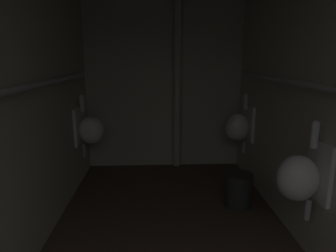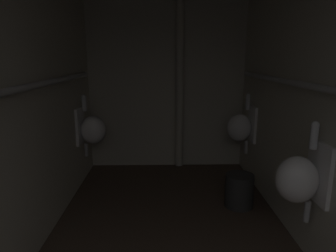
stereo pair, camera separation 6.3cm
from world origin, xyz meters
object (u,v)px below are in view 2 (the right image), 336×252
Objects in this scene: urinal_left_mid at (91,129)px; waste_bin at (239,191)px; urinal_right_mid at (300,178)px; urinal_right_far at (241,127)px; standpipe_back_wall at (180,83)px.

waste_bin is (1.65, -0.65, -0.51)m from urinal_left_mid.
urinal_right_mid and urinal_right_far have the same top height.
urinal_right_far is at bearing -30.95° from standpipe_back_wall.
standpipe_back_wall is at bearing 149.05° from urinal_right_far.
urinal_right_far is 1.00m from standpipe_back_wall.
urinal_right_mid is 1.04m from waste_bin.
urinal_left_mid and urinal_right_far have the same top height.
urinal_left_mid is 1.00× the size of urinal_right_mid.
urinal_right_mid is at bearing -70.24° from standpipe_back_wall.
urinal_left_mid is 1.00× the size of urinal_right_far.
urinal_left_mid is at bearing 139.87° from urinal_right_mid.
urinal_right_mid is 2.18× the size of waste_bin.
urinal_right_far is 0.32× the size of standpipe_back_wall.
urinal_left_mid is 1.31m from standpipe_back_wall.
standpipe_back_wall reaches higher than urinal_left_mid.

